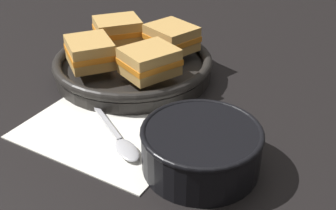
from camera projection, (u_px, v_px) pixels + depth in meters
ground_plane at (154, 122)px, 0.67m from camera, size 4.00×4.00×0.00m
napkin at (110, 126)px, 0.66m from camera, size 0.26×0.22×0.00m
soup_bowl at (201, 146)px, 0.56m from camera, size 0.16×0.16×0.06m
spoon at (120, 141)px, 0.61m from camera, size 0.16×0.12×0.01m
skillet at (133, 66)px, 0.80m from camera, size 0.30×0.30×0.04m
sandwich_near_left at (149, 61)px, 0.71m from camera, size 0.11×0.11×0.05m
sandwich_near_right at (172, 37)px, 0.80m from camera, size 0.11×0.10×0.05m
sandwich_far_left at (118, 30)px, 0.84m from camera, size 0.12×0.12×0.05m
sandwich_far_right at (90, 52)px, 0.75m from camera, size 0.12×0.12×0.05m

